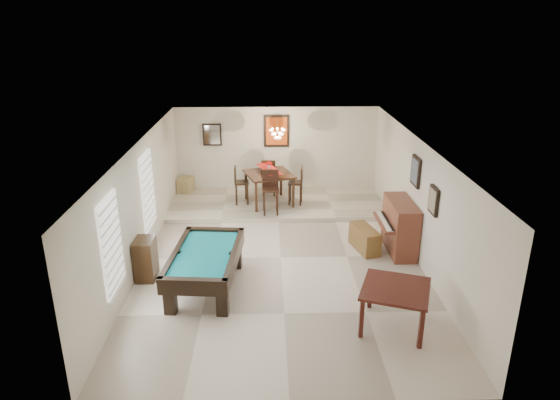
{
  "coord_description": "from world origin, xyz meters",
  "views": [
    {
      "loc": [
        -0.28,
        -10.03,
        5.07
      ],
      "look_at": [
        0.0,
        0.6,
        1.15
      ],
      "focal_mm": 32.0,
      "sensor_mm": 36.0,
      "label": 1
    }
  ],
  "objects_px": {
    "dining_table": "(269,186)",
    "chandelier": "(277,130)",
    "upright_piano": "(394,227)",
    "corner_bench": "(186,185)",
    "apothecary_chest": "(146,259)",
    "dining_chair_south": "(271,193)",
    "dining_chair_north": "(269,177)",
    "flower_vase": "(269,165)",
    "dining_chair_east": "(295,186)",
    "pool_table": "(206,271)",
    "piano_bench": "(365,239)",
    "dining_chair_west": "(242,185)",
    "square_table": "(394,307)"
  },
  "relations": [
    {
      "from": "upright_piano",
      "to": "dining_chair_east",
      "type": "relative_size",
      "value": 1.35
    },
    {
      "from": "square_table",
      "to": "dining_chair_west",
      "type": "xyz_separation_m",
      "value": [
        -2.87,
        5.87,
        0.26
      ]
    },
    {
      "from": "square_table",
      "to": "upright_piano",
      "type": "relative_size",
      "value": 0.77
    },
    {
      "from": "flower_vase",
      "to": "upright_piano",
      "type": "bearing_deg",
      "value": -45.42
    },
    {
      "from": "dining_chair_west",
      "to": "corner_bench",
      "type": "height_order",
      "value": "dining_chair_west"
    },
    {
      "from": "square_table",
      "to": "dining_chair_east",
      "type": "xyz_separation_m",
      "value": [
        -1.38,
        5.81,
        0.27
      ]
    },
    {
      "from": "dining_table",
      "to": "chandelier",
      "type": "height_order",
      "value": "chandelier"
    },
    {
      "from": "pool_table",
      "to": "upright_piano",
      "type": "bearing_deg",
      "value": 26.02
    },
    {
      "from": "piano_bench",
      "to": "apothecary_chest",
      "type": "xyz_separation_m",
      "value": [
        -4.72,
        -1.2,
        0.16
      ]
    },
    {
      "from": "upright_piano",
      "to": "corner_bench",
      "type": "distance_m",
      "value": 6.59
    },
    {
      "from": "corner_bench",
      "to": "dining_chair_west",
      "type": "bearing_deg",
      "value": -30.34
    },
    {
      "from": "pool_table",
      "to": "square_table",
      "type": "bearing_deg",
      "value": -17.63
    },
    {
      "from": "flower_vase",
      "to": "dining_chair_north",
      "type": "bearing_deg",
      "value": 89.66
    },
    {
      "from": "apothecary_chest",
      "to": "dining_chair_west",
      "type": "height_order",
      "value": "dining_chair_west"
    },
    {
      "from": "dining_chair_south",
      "to": "apothecary_chest",
      "type": "bearing_deg",
      "value": -130.42
    },
    {
      "from": "dining_chair_south",
      "to": "chandelier",
      "type": "bearing_deg",
      "value": 74.36
    },
    {
      "from": "square_table",
      "to": "flower_vase",
      "type": "bearing_deg",
      "value": 109.87
    },
    {
      "from": "square_table",
      "to": "dining_chair_south",
      "type": "bearing_deg",
      "value": 112.28
    },
    {
      "from": "apothecary_chest",
      "to": "dining_chair_south",
      "type": "xyz_separation_m",
      "value": [
        2.58,
        3.23,
        0.27
      ]
    },
    {
      "from": "dining_chair_west",
      "to": "dining_chair_east",
      "type": "height_order",
      "value": "dining_chair_east"
    },
    {
      "from": "upright_piano",
      "to": "dining_chair_north",
      "type": "xyz_separation_m",
      "value": [
        -2.81,
        3.63,
        0.07
      ]
    },
    {
      "from": "pool_table",
      "to": "dining_chair_west",
      "type": "height_order",
      "value": "dining_chair_west"
    },
    {
      "from": "dining_chair_north",
      "to": "chandelier",
      "type": "bearing_deg",
      "value": 113.16
    },
    {
      "from": "pool_table",
      "to": "dining_chair_west",
      "type": "distance_m",
      "value": 4.51
    },
    {
      "from": "dining_chair_north",
      "to": "dining_chair_east",
      "type": "xyz_separation_m",
      "value": [
        0.73,
        -0.81,
        -0.01
      ]
    },
    {
      "from": "flower_vase",
      "to": "chandelier",
      "type": "relative_size",
      "value": 0.37
    },
    {
      "from": "square_table",
      "to": "dining_chair_east",
      "type": "height_order",
      "value": "dining_chair_east"
    },
    {
      "from": "upright_piano",
      "to": "corner_bench",
      "type": "height_order",
      "value": "upright_piano"
    },
    {
      "from": "square_table",
      "to": "dining_chair_east",
      "type": "bearing_deg",
      "value": 103.37
    },
    {
      "from": "apothecary_chest",
      "to": "corner_bench",
      "type": "height_order",
      "value": "apothecary_chest"
    },
    {
      "from": "square_table",
      "to": "upright_piano",
      "type": "bearing_deg",
      "value": 76.73
    },
    {
      "from": "dining_chair_north",
      "to": "chandelier",
      "type": "height_order",
      "value": "chandelier"
    },
    {
      "from": "chandelier",
      "to": "piano_bench",
      "type": "bearing_deg",
      "value": -55.72
    },
    {
      "from": "pool_table",
      "to": "upright_piano",
      "type": "xyz_separation_m",
      "value": [
        4.09,
        1.59,
        0.21
      ]
    },
    {
      "from": "dining_chair_north",
      "to": "corner_bench",
      "type": "height_order",
      "value": "dining_chair_north"
    },
    {
      "from": "dining_chair_north",
      "to": "pool_table",
      "type": "bearing_deg",
      "value": 81.85
    },
    {
      "from": "pool_table",
      "to": "corner_bench",
      "type": "relative_size",
      "value": 4.66
    },
    {
      "from": "dining_table",
      "to": "dining_chair_south",
      "type": "height_order",
      "value": "dining_chair_south"
    },
    {
      "from": "upright_piano",
      "to": "dining_chair_north",
      "type": "relative_size",
      "value": 1.32
    },
    {
      "from": "corner_bench",
      "to": "dining_chair_east",
      "type": "bearing_deg",
      "value": -18.44
    },
    {
      "from": "dining_table",
      "to": "dining_chair_east",
      "type": "distance_m",
      "value": 0.73
    },
    {
      "from": "dining_chair_west",
      "to": "dining_chair_east",
      "type": "relative_size",
      "value": 1.0
    },
    {
      "from": "square_table",
      "to": "apothecary_chest",
      "type": "bearing_deg",
      "value": 158.43
    },
    {
      "from": "pool_table",
      "to": "piano_bench",
      "type": "xyz_separation_m",
      "value": [
        3.45,
        1.65,
        -0.11
      ]
    },
    {
      "from": "chandelier",
      "to": "dining_chair_east",
      "type": "bearing_deg",
      "value": -9.49
    },
    {
      "from": "piano_bench",
      "to": "apothecary_chest",
      "type": "bearing_deg",
      "value": -165.73
    },
    {
      "from": "dining_table",
      "to": "corner_bench",
      "type": "height_order",
      "value": "dining_table"
    },
    {
      "from": "upright_piano",
      "to": "dining_table",
      "type": "distance_m",
      "value": 4.01
    },
    {
      "from": "dining_chair_east",
      "to": "chandelier",
      "type": "relative_size",
      "value": 1.76
    },
    {
      "from": "pool_table",
      "to": "apothecary_chest",
      "type": "bearing_deg",
      "value": 165.47
    }
  ]
}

